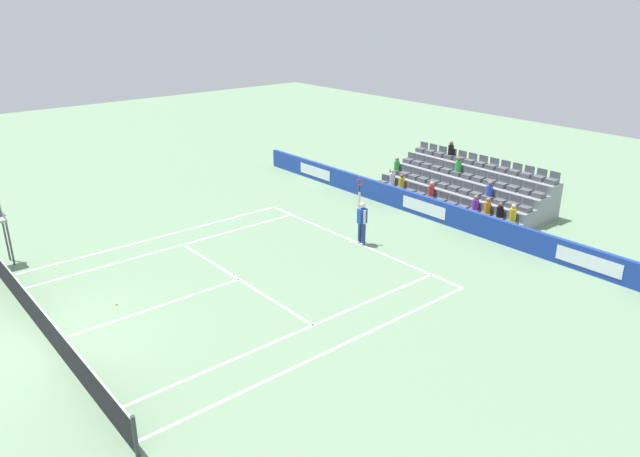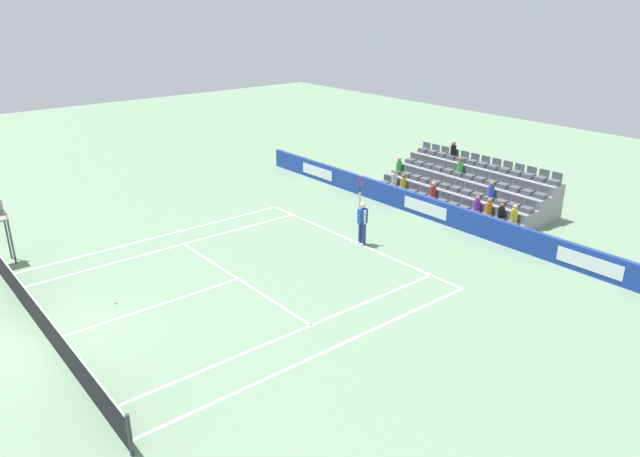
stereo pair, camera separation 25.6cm
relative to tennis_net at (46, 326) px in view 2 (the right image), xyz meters
The scene contains 14 objects.
ground_plane 0.49m from the tennis_net, ahead, with size 80.00×80.00×0.00m, color gray.
line_baseline 11.90m from the tennis_net, 90.00° to the right, with size 10.97×0.10×0.01m, color white.
line_service 6.42m from the tennis_net, 90.00° to the right, with size 8.23×0.10×0.01m, color white.
line_centre_service 3.24m from the tennis_net, 90.00° to the right, with size 0.10×6.40×0.01m, color white.
line_singles_sideline_left 7.25m from the tennis_net, 55.31° to the right, with size 0.10×11.89×0.01m, color white.
line_singles_sideline_right 7.25m from the tennis_net, 124.69° to the right, with size 0.10×11.89×0.01m, color white.
line_doubles_sideline_left 8.10m from the tennis_net, 47.30° to the right, with size 0.10×11.89×0.01m, color white.
line_doubles_sideline_right 8.10m from the tennis_net, 132.70° to the right, with size 0.10×11.89×0.01m, color white.
line_centre_mark 11.80m from the tennis_net, 90.00° to the right, with size 0.10×0.20×0.01m, color white.
sponsor_barrier 16.31m from the tennis_net, 90.00° to the right, with size 22.95×0.22×0.97m.
tennis_net is the anchor object (origin of this frame).
tennis_player 11.97m from the tennis_net, 92.05° to the right, with size 0.52×0.38×2.85m.
stadium_stand 19.23m from the tennis_net, 90.00° to the right, with size 8.06×3.80×2.57m.
loose_tennis_ball 2.58m from the tennis_net, 67.80° to the right, with size 0.07×0.07×0.07m, color #D1E533.
Camera 2 is at (-16.42, 3.33, 9.26)m, focal length 33.37 mm.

